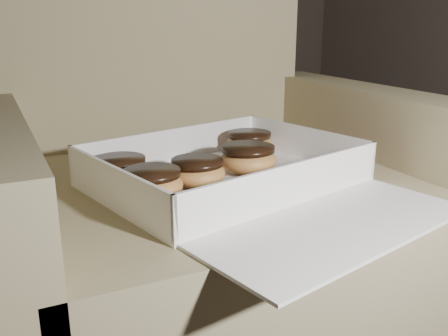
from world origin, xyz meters
TOP-DOWN VIEW (x-y plane):
  - armchair at (0.39, 0.45)m, footprint 0.85×0.72m
  - bakery_box at (0.40, 0.29)m, footprint 0.52×0.57m
  - donut_a at (0.24, 0.29)m, footprint 0.09×0.09m
  - donut_b at (0.50, 0.45)m, footprint 0.09×0.09m
  - donut_c at (0.44, 0.34)m, footprint 0.10×0.10m
  - donut_d at (0.33, 0.32)m, footprint 0.09×0.09m
  - donut_e at (0.22, 0.38)m, footprint 0.09×0.09m
  - crumb_a at (0.61, 0.24)m, footprint 0.01×0.01m
  - crumb_b at (0.45, 0.30)m, footprint 0.01×0.01m
  - crumb_c at (0.26, 0.20)m, footprint 0.01×0.01m
  - crumb_d at (0.43, 0.25)m, footprint 0.01×0.01m
  - crumb_e at (0.32, 0.28)m, footprint 0.01×0.01m

SIDE VIEW (x-z plane):
  - armchair at x=0.39m, z-range -0.17..0.73m
  - crumb_a at x=0.61m, z-range 0.41..0.41m
  - crumb_b at x=0.45m, z-range 0.41..0.41m
  - crumb_c at x=0.26m, z-range 0.41..0.41m
  - crumb_d at x=0.43m, z-range 0.41..0.41m
  - crumb_e at x=0.32m, z-range 0.41..0.41m
  - bakery_box at x=0.40m, z-range 0.38..0.45m
  - donut_e at x=0.22m, z-range 0.41..0.45m
  - donut_d at x=0.33m, z-range 0.41..0.45m
  - donut_b at x=0.50m, z-range 0.41..0.46m
  - donut_a at x=0.24m, z-range 0.41..0.46m
  - donut_c at x=0.44m, z-range 0.41..0.46m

